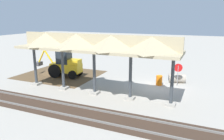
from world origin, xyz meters
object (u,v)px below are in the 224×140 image
at_px(concrete_pipe, 177,78).
at_px(traffic_barrel, 159,80).
at_px(backhoe, 65,65).
at_px(stop_sign, 178,70).

distance_m(concrete_pipe, traffic_barrel, 2.07).
relative_size(backhoe, concrete_pipe, 3.19).
height_order(stop_sign, traffic_barrel, stop_sign).
bearing_deg(backhoe, concrete_pipe, -167.10).
xyz_separation_m(backhoe, concrete_pipe, (-11.14, -2.55, -0.84)).
height_order(backhoe, traffic_barrel, backhoe).
height_order(backhoe, concrete_pipe, backhoe).
relative_size(concrete_pipe, traffic_barrel, 1.88).
distance_m(stop_sign, traffic_barrel, 1.94).
distance_m(stop_sign, concrete_pipe, 1.49).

